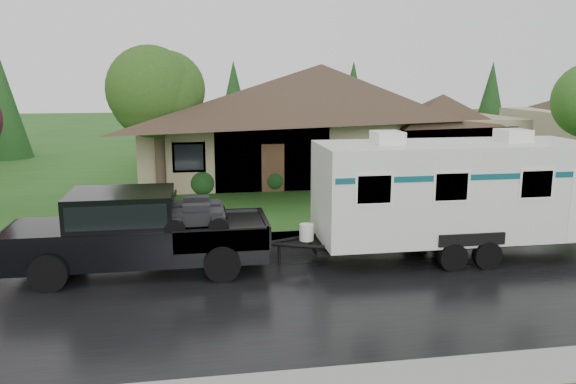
% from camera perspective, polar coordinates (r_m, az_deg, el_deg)
% --- Properties ---
extents(ground, '(140.00, 140.00, 0.00)m').
position_cam_1_polar(ground, '(16.46, 7.10, -6.53)').
color(ground, '#26551A').
rests_on(ground, ground).
extents(road, '(140.00, 8.00, 0.01)m').
position_cam_1_polar(road, '(14.66, 9.32, -8.89)').
color(road, black).
rests_on(road, ground).
extents(curb, '(140.00, 0.50, 0.15)m').
position_cam_1_polar(curb, '(18.51, 5.15, -4.19)').
color(curb, gray).
rests_on(curb, ground).
extents(lawn, '(140.00, 26.00, 0.15)m').
position_cam_1_polar(lawn, '(30.74, -0.76, 2.21)').
color(lawn, '#26551A').
rests_on(lawn, ground).
extents(house_main, '(19.44, 10.80, 6.90)m').
position_cam_1_polar(house_main, '(29.65, 3.99, 8.68)').
color(house_main, tan).
rests_on(house_main, lawn).
extents(tree_left_green, '(3.77, 3.77, 6.23)m').
position_cam_1_polar(tree_left_green, '(23.37, -13.14, 9.78)').
color(tree_left_green, '#382B1E').
rests_on(tree_left_green, lawn).
extents(shrub_row, '(13.60, 1.00, 1.00)m').
position_cam_1_polar(shrub_row, '(25.54, 5.59, 1.53)').
color(shrub_row, '#143814').
rests_on(shrub_row, lawn).
extents(pickup_truck, '(6.58, 2.50, 2.19)m').
position_cam_1_polar(pickup_truck, '(15.33, -15.24, -3.65)').
color(pickup_truck, black).
rests_on(pickup_truck, ground).
extents(travel_trailer, '(8.12, 2.85, 3.64)m').
position_cam_1_polar(travel_trailer, '(16.67, 16.31, 0.18)').
color(travel_trailer, silver).
rests_on(travel_trailer, ground).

